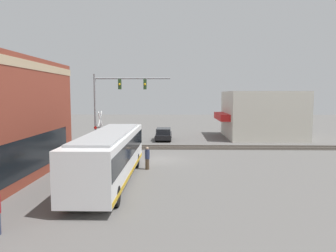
{
  "coord_description": "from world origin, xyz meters",
  "views": [
    {
      "loc": [
        -26.51,
        -1.13,
        5.31
      ],
      "look_at": [
        2.94,
        -0.5,
        2.47
      ],
      "focal_mm": 35.0,
      "sensor_mm": 36.0,
      "label": 1
    }
  ],
  "objects_px": {
    "city_bus": "(110,154)",
    "crossing_signal": "(100,128)",
    "parked_car_black": "(164,134)",
    "pedestrian_near_bus": "(147,158)"
  },
  "relations": [
    {
      "from": "city_bus",
      "to": "crossing_signal",
      "type": "bearing_deg",
      "value": 15.96
    },
    {
      "from": "parked_car_black",
      "to": "pedestrian_near_bus",
      "type": "height_order",
      "value": "pedestrian_near_bus"
    },
    {
      "from": "crossing_signal",
      "to": "parked_car_black",
      "type": "height_order",
      "value": "crossing_signal"
    },
    {
      "from": "parked_car_black",
      "to": "crossing_signal",
      "type": "bearing_deg",
      "value": 147.07
    },
    {
      "from": "pedestrian_near_bus",
      "to": "crossing_signal",
      "type": "bearing_deg",
      "value": 35.99
    },
    {
      "from": "city_bus",
      "to": "crossing_signal",
      "type": "relative_size",
      "value": 3.26
    },
    {
      "from": "city_bus",
      "to": "parked_car_black",
      "type": "distance_m",
      "value": 18.72
    },
    {
      "from": "city_bus",
      "to": "pedestrian_near_bus",
      "type": "relative_size",
      "value": 7.65
    },
    {
      "from": "city_bus",
      "to": "pedestrian_near_bus",
      "type": "bearing_deg",
      "value": -30.1
    },
    {
      "from": "crossing_signal",
      "to": "pedestrian_near_bus",
      "type": "bearing_deg",
      "value": -144.01
    }
  ]
}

